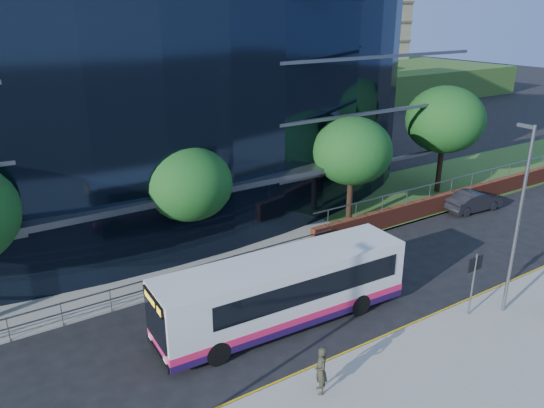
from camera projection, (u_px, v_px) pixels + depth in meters
ground at (362, 332)px, 21.34m from camera, size 200.00×200.00×0.00m
pavement_near at (465, 404)px, 17.39m from camera, size 80.00×8.00×0.15m
kerb at (380, 343)px, 20.53m from camera, size 80.00×0.25×0.16m
yellow_line_outer at (376, 342)px, 20.71m from camera, size 80.00×0.08×0.01m
yellow_line_inner at (373, 340)px, 20.83m from camera, size 80.00×0.08×0.01m
far_forecourt at (127, 264)px, 26.92m from camera, size 50.00×8.00×0.10m
grass_verge at (495, 171)px, 42.20m from camera, size 36.00×8.00×0.12m
glass_office at (94, 81)px, 32.91m from camera, size 44.00×23.10×16.00m
retaining_wall at (507, 185)px, 37.06m from camera, size 34.00×0.40×2.11m
guard_railings at (110, 295)px, 22.49m from camera, size 24.00×0.05×1.10m
apartment_block at (268, 15)px, 78.75m from camera, size 60.00×42.00×30.00m
street_sign at (474, 272)px, 21.64m from camera, size 0.85×0.09×2.80m
tree_far_b at (189, 184)px, 25.82m from camera, size 4.29×4.29×6.05m
tree_far_c at (352, 151)px, 30.40m from camera, size 4.62×4.62×6.51m
tree_far_d at (445, 120)px, 35.54m from camera, size 5.28×5.28×7.44m
tree_dist_e at (289, 76)px, 63.44m from camera, size 4.62×4.62×6.51m
tree_dist_f at (376, 69)px, 73.27m from camera, size 4.29×4.29×6.05m
streetlight_east at (518, 217)px, 21.14m from camera, size 0.15×0.77×8.00m
city_bus at (286, 289)px, 21.50m from camera, size 10.86×2.93×2.91m
parked_car at (474, 201)px, 33.85m from camera, size 4.13×1.77×1.32m
pedestrian_b at (321, 370)px, 17.54m from camera, size 0.62×0.74×1.73m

